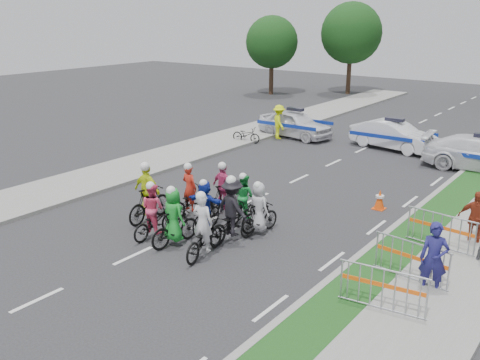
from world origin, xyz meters
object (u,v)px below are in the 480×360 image
Objects in this scene: rider_6 at (191,198)px; cone_0 at (380,200)px; rider_4 at (233,215)px; barrier_1 at (411,263)px; spectator_0 at (434,259)px; barrier_0 at (382,291)px; rider_7 at (259,213)px; police_car_1 at (393,135)px; parked_bike at (246,135)px; rider_9 at (224,194)px; tree_0 at (272,42)px; rider_0 at (204,235)px; tree_3 at (351,33)px; rider_5 at (205,208)px; rider_2 at (154,216)px; spectator_2 at (475,219)px; rider_1 at (174,222)px; marshal_hiviz at (279,122)px; rider_3 at (148,199)px; rider_8 at (244,203)px; police_car_0 at (295,124)px.

cone_0 is at bearing -135.70° from rider_6.
rider_4 reaches higher than barrier_1.
spectator_0 reaches higher than barrier_0.
spectator_0 is (5.37, -0.48, 0.23)m from rider_7.
rider_7 reaches higher than cone_0.
rider_6 reaches higher than cone_0.
police_car_1 is 7.37m from parked_bike.
tree_0 is (-13.98, 23.90, 3.49)m from rider_9.
rider_0 is 32.84m from tree_3.
rider_2 is at bearing 47.98° from rider_5.
rider_7 is 1.02× the size of spectator_2.
rider_1 is 1.10× the size of spectator_2.
rider_5 is at bearing 3.48° from rider_4.
barrier_1 is at bearing -59.32° from cone_0.
rider_5 is 13.43m from police_car_1.
rider_4 reaches higher than rider_9.
rider_6 reaches higher than marshal_hiviz.
tree_3 is (-7.45, 29.87, 4.13)m from rider_3.
barrier_0 is at bearing 171.10° from rider_0.
rider_8 is (1.79, 0.58, 0.02)m from rider_6.
barrier_1 is (7.19, 1.74, -0.10)m from rider_2.
tree_0 is (-13.17, 24.66, 3.58)m from rider_6.
parked_bike is (-7.40, 9.50, -0.26)m from rider_7.
tree_0 reaches higher than police_car_1.
parked_bike is at bearing 160.65° from police_car_0.
tree_3 is (-4.85, 16.50, 4.17)m from police_car_0.
rider_6 is at bearing 51.25° from rider_9.
police_car_1 is at bearing -78.70° from rider_4.
rider_9 is 1.17× the size of parked_bike.
tree_0 reaches higher than rider_3.
rider_1 is 2.16m from rider_3.
rider_0 reaches higher than rider_5.
spectator_2 is at bearing -155.37° from rider_9.
spectator_0 is 16.71m from marshal_hiviz.
tree_0 is (-15.14, 11.93, 3.49)m from police_car_1.
barrier_1 is at bearing -99.06° from spectator_2.
rider_8 is 0.93× the size of spectator_0.
rider_7 is 13.55m from police_car_0.
marshal_hiviz is (-6.20, 13.43, 0.28)m from rider_0.
rider_7 is (3.46, 1.24, -0.10)m from rider_3.
spectator_0 reaches higher than spectator_2.
rider_9 is at bearing 153.88° from marshal_hiviz.
tree_3 is at bearing 105.22° from spectator_0.
rider_8 is at bearing -148.57° from rider_3.
rider_6 is (-0.34, 2.01, -0.05)m from rider_2.
spectator_2 is 0.26× the size of tree_0.
rider_9 is (-1.60, 2.90, 0.07)m from rider_0.
rider_9 is at bearing -131.77° from rider_3.
marshal_hiviz is 16.19m from barrier_1.
spectator_0 is 16.21m from parked_bike.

